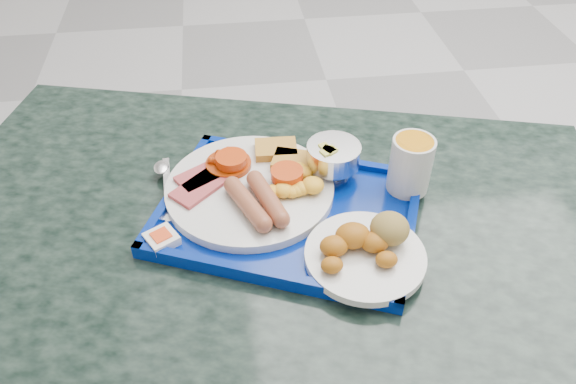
# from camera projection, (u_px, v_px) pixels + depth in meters

# --- Properties ---
(floor) EXTENTS (6.00, 6.00, 0.00)m
(floor) POSITION_uv_depth(u_px,v_px,m) (526.00, 155.00, 2.18)
(floor) COLOR #99999C
(floor) RESTS_ON ground
(table) EXTENTS (1.28, 1.02, 0.70)m
(table) POSITION_uv_depth(u_px,v_px,m) (264.00, 302.00, 1.00)
(table) COLOR slate
(table) RESTS_ON floor
(tray) EXTENTS (0.48, 0.43, 0.02)m
(tray) POSITION_uv_depth(u_px,v_px,m) (288.00, 213.00, 0.90)
(tray) COLOR navy
(tray) RESTS_ON table
(main_plate) EXTENTS (0.28, 0.28, 0.04)m
(main_plate) POSITION_uv_depth(u_px,v_px,m) (255.00, 185.00, 0.93)
(main_plate) COLOR silver
(main_plate) RESTS_ON tray
(bread_plate) EXTENTS (0.18, 0.18, 0.06)m
(bread_plate) POSITION_uv_depth(u_px,v_px,m) (367.00, 247.00, 0.82)
(bread_plate) COLOR silver
(bread_plate) RESTS_ON tray
(fruit_bowl) EXTENTS (0.09, 0.09, 0.06)m
(fruit_bowl) POSITION_uv_depth(u_px,v_px,m) (333.00, 156.00, 0.94)
(fruit_bowl) COLOR silver
(fruit_bowl) RESTS_ON tray
(juice_cup) EXTENTS (0.07, 0.07, 0.10)m
(juice_cup) POSITION_uv_depth(u_px,v_px,m) (411.00, 163.00, 0.91)
(juice_cup) COLOR silver
(juice_cup) RESTS_ON tray
(spoon) EXTENTS (0.07, 0.16, 0.01)m
(spoon) POSITION_uv_depth(u_px,v_px,m) (165.00, 175.00, 0.96)
(spoon) COLOR silver
(spoon) RESTS_ON tray
(knife) EXTENTS (0.02, 0.16, 0.00)m
(knife) POSITION_uv_depth(u_px,v_px,m) (167.00, 188.00, 0.94)
(knife) COLOR silver
(knife) RESTS_ON tray
(jam_packet) EXTENTS (0.06, 0.06, 0.02)m
(jam_packet) POSITION_uv_depth(u_px,v_px,m) (162.00, 239.00, 0.84)
(jam_packet) COLOR white
(jam_packet) RESTS_ON tray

